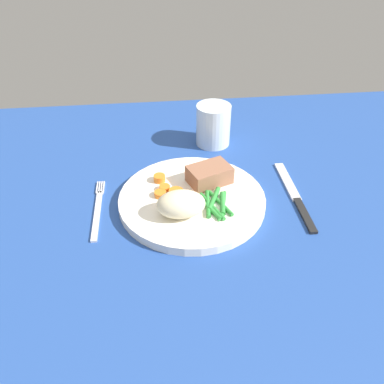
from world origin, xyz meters
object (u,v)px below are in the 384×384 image
object	(u,v)px
dinner_plate	(192,200)
fork	(98,210)
meat_portion	(209,175)
water_glass	(213,128)
knife	(295,197)

from	to	relation	value
dinner_plate	fork	bearing A→B (deg)	-179.11
meat_portion	water_glass	size ratio (longest dim) A/B	0.85
dinner_plate	fork	world-z (taller)	dinner_plate
meat_portion	fork	bearing A→B (deg)	-167.82
knife	meat_portion	bearing A→B (deg)	162.03
water_glass	fork	bearing A→B (deg)	-138.02
meat_portion	knife	distance (cm)	16.17
meat_portion	dinner_plate	bearing A→B (deg)	-130.60
fork	water_glass	distance (cm)	31.54
meat_portion	water_glass	world-z (taller)	water_glass
meat_portion	water_glass	xyz separation A→B (cm)	(3.35, 16.65, 0.53)
dinner_plate	knife	size ratio (longest dim) A/B	1.25
knife	water_glass	world-z (taller)	water_glass
fork	knife	distance (cm)	35.23
water_glass	meat_portion	bearing A→B (deg)	-101.38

